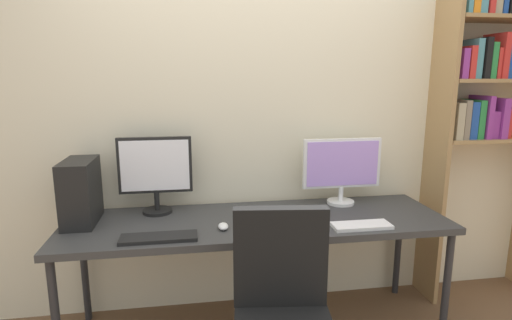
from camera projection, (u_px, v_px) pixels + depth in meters
wall_back at (247, 118)px, 2.75m from camera, size 4.67×0.10×2.60m
desk at (257, 227)px, 2.46m from camera, size 2.27×0.68×0.74m
bookshelf at (491, 94)px, 2.78m from camera, size 0.83×0.28×2.24m
monitor_left at (155, 171)px, 2.51m from camera, size 0.45×0.18×0.48m
monitor_right at (342, 167)px, 2.70m from camera, size 0.52×0.18×0.44m
pc_tower at (81, 192)px, 2.36m from camera, size 0.17×0.34×0.37m
keyboard_left at (159, 238)px, 2.14m from camera, size 0.40×0.13×0.02m
keyboard_right at (361, 226)px, 2.31m from camera, size 0.33×0.13×0.02m
computer_mouse at (223, 226)px, 2.29m from camera, size 0.06×0.10×0.03m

